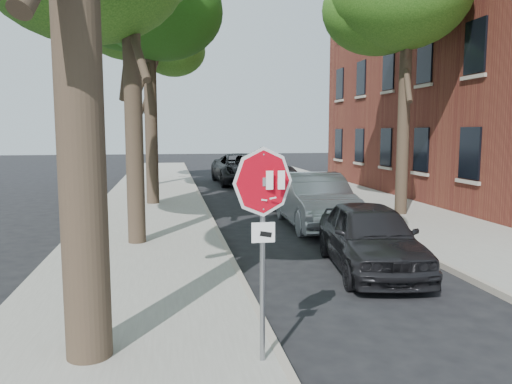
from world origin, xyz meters
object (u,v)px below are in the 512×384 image
at_px(stop_sign, 263,213).
at_px(tree_far, 147,47).
at_px(car_c, 277,183).
at_px(car_b, 315,200).
at_px(car_a, 370,237).
at_px(car_d, 242,169).

height_order(stop_sign, tree_far, tree_far).
bearing_deg(car_c, car_b, -96.67).
xyz_separation_m(car_a, car_c, (0.25, 10.32, 0.06)).
relative_size(stop_sign, car_d, 0.43).
xyz_separation_m(stop_sign, car_a, (3.05, 3.99, -1.23)).
xyz_separation_m(tree_far, car_b, (5.32, -12.28, -6.40)).
distance_m(stop_sign, car_b, 9.52).
bearing_deg(car_b, car_c, 91.63).
relative_size(tree_far, car_d, 1.54).
distance_m(car_b, car_c, 5.44).
bearing_deg(car_a, car_c, 96.13).
height_order(car_b, car_d, car_d).
bearing_deg(tree_far, stop_sign, -84.54).
distance_m(tree_far, car_a, 19.03).
relative_size(car_b, car_c, 0.93).
bearing_deg(car_c, tree_far, 121.25).
distance_m(stop_sign, car_c, 14.73).
bearing_deg(stop_sign, tree_far, 95.46).
bearing_deg(car_d, tree_far, -175.04).
relative_size(car_a, car_c, 0.79).
bearing_deg(car_c, stop_sign, -109.66).
relative_size(stop_sign, car_c, 0.49).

